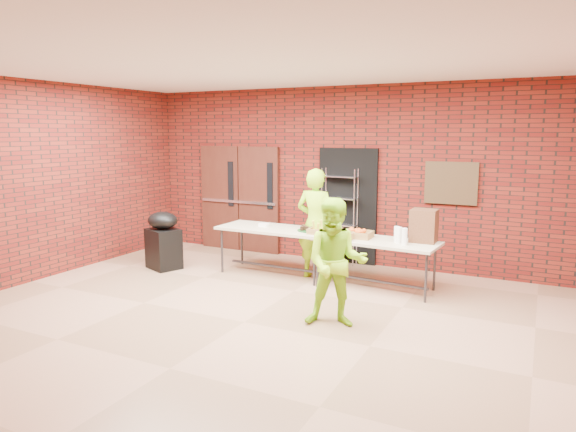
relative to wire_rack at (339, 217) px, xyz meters
The scene contains 19 objects.
room 3.40m from the wire_rack, 89.94° to the right, with size 8.08×7.08×3.28m.
double_doors 2.20m from the wire_rack, behind, with size 1.78×0.12×2.10m.
dark_doorway 0.25m from the wire_rack, 53.51° to the left, with size 1.10×0.06×2.10m, color black.
bronze_plaque 2.03m from the wire_rack, ahead, with size 0.85×0.04×0.70m, color #43311A.
wire_rack is the anchor object (origin of this frame).
table_left 1.36m from the wire_rack, 121.21° to the right, with size 1.95×0.83×0.80m.
table_right 1.62m from the wire_rack, 48.77° to the right, with size 1.92×0.93×0.77m.
basket_bananas 1.28m from the wire_rack, 78.81° to the right, with size 0.49×0.38×0.15m.
basket_oranges 1.40m from the wire_rack, 57.22° to the right, with size 0.43×0.33×0.13m.
basket_apples 1.48m from the wire_rack, 68.56° to the right, with size 0.41×0.32×0.13m.
muffin_tray 1.15m from the wire_rack, 93.64° to the right, with size 0.40×0.40×0.10m.
napkin_box 1.47m from the wire_rack, 129.18° to the right, with size 0.16×0.11×0.05m, color white.
coffee_dispenser 2.02m from the wire_rack, 30.93° to the right, with size 0.37×0.33×0.49m, color brown.
cup_stack_front 1.94m from the wire_rack, 42.25° to the right, with size 0.08×0.08×0.24m, color white.
cup_stack_mid 2.06m from the wire_rack, 42.05° to the right, with size 0.08×0.08×0.25m, color white.
cup_stack_back 1.86m from the wire_rack, 42.05° to the right, with size 0.08×0.08×0.24m, color white.
covered_grill 3.16m from the wire_rack, 147.00° to the right, with size 0.68×0.63×1.01m.
volunteer_woman 1.06m from the wire_rack, 90.30° to the right, with size 0.66×0.43×1.81m, color #94DB18.
volunteer_man 3.08m from the wire_rack, 69.73° to the right, with size 0.78×0.60×1.60m, color #94DB18.
Camera 1 is at (3.27, -5.29, 2.37)m, focal length 32.00 mm.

